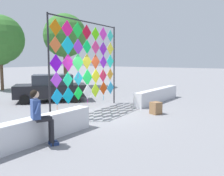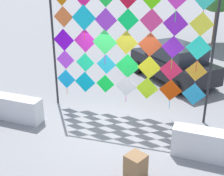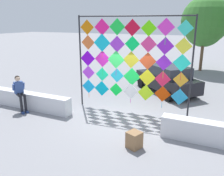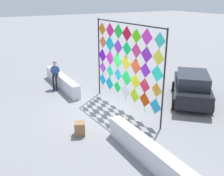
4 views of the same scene
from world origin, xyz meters
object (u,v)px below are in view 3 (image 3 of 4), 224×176
tree_palm_like (205,23)px  cardboard_box_large (134,140)px  kite_display_rack (131,58)px  seated_vendor (20,91)px  parked_car (167,79)px

tree_palm_like → cardboard_box_large: bearing=-94.2°
kite_display_rack → cardboard_box_large: size_ratio=9.19×
kite_display_rack → cardboard_box_large: bearing=-67.7°
cardboard_box_large → seated_vendor: bearing=171.3°
seated_vendor → cardboard_box_large: 5.68m
kite_display_rack → seated_vendor: 5.05m
tree_palm_like → kite_display_rack: bearing=-101.5°
seated_vendor → kite_display_rack: bearing=24.9°
kite_display_rack → parked_car: size_ratio=1.21×
seated_vendor → tree_palm_like: (6.57, 12.79, 2.74)m
parked_car → seated_vendor: bearing=-133.9°
cardboard_box_large → tree_palm_like: size_ratio=0.09×
kite_display_rack → seated_vendor: size_ratio=3.08×
kite_display_rack → cardboard_box_large: (1.18, -2.89, -2.11)m
cardboard_box_large → parked_car: bearing=92.5°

